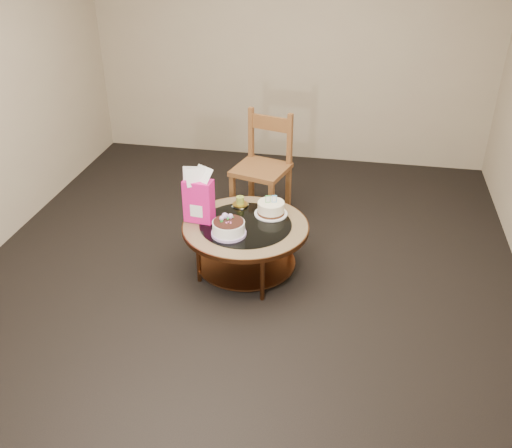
% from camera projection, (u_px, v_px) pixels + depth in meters
% --- Properties ---
extents(ground, '(5.00, 5.00, 0.00)m').
position_uv_depth(ground, '(246.00, 271.00, 4.78)').
color(ground, black).
rests_on(ground, ground).
extents(room_walls, '(4.52, 5.02, 2.61)m').
position_uv_depth(room_walls, '(244.00, 91.00, 4.01)').
color(room_walls, tan).
rests_on(room_walls, ground).
extents(coffee_table, '(1.02, 1.02, 0.46)m').
position_uv_depth(coffee_table, '(246.00, 233.00, 4.59)').
color(coffee_table, brown).
rests_on(coffee_table, ground).
extents(decorated_cake, '(0.27, 0.27, 0.16)m').
position_uv_depth(decorated_cake, '(229.00, 228.00, 4.39)').
color(decorated_cake, '#AF8FCA').
rests_on(decorated_cake, coffee_table).
extents(cream_cake, '(0.27, 0.27, 0.17)m').
position_uv_depth(cream_cake, '(271.00, 208.00, 4.67)').
color(cream_cake, white).
rests_on(cream_cake, coffee_table).
extents(gift_bag, '(0.24, 0.18, 0.46)m').
position_uv_depth(gift_bag, '(199.00, 195.00, 4.50)').
color(gift_bag, '#E51572').
rests_on(gift_bag, coffee_table).
extents(pillar_candle, '(0.14, 0.14, 0.10)m').
position_uv_depth(pillar_candle, '(240.00, 203.00, 4.80)').
color(pillar_candle, '#D2B156').
rests_on(pillar_candle, coffee_table).
extents(dining_chair, '(0.57, 0.57, 1.02)m').
position_uv_depth(dining_chair, '(263.00, 167.00, 5.38)').
color(dining_chair, brown).
rests_on(dining_chair, ground).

